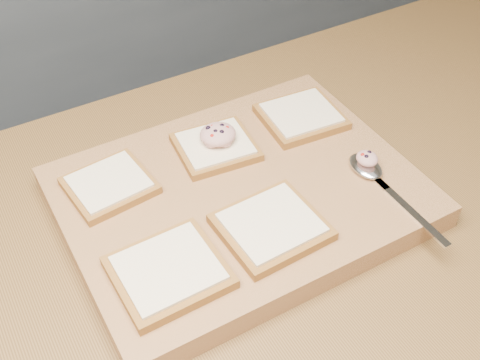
# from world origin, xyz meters

# --- Properties ---
(back_counter) EXTENTS (3.60, 0.62, 0.94)m
(back_counter) POSITION_xyz_m (0.00, 1.43, 0.47)
(back_counter) COLOR slate
(back_counter) RESTS_ON ground
(cutting_board) EXTENTS (0.48, 0.37, 0.04)m
(cutting_board) POSITION_xyz_m (0.03, 0.06, 0.92)
(cutting_board) COLOR #AA7649
(cutting_board) RESTS_ON island_counter
(bread_far_left) EXTENTS (0.12, 0.11, 0.02)m
(bread_far_left) POSITION_xyz_m (-0.13, 0.14, 0.95)
(bread_far_left) COLOR #A16929
(bread_far_left) RESTS_ON cutting_board
(bread_far_center) EXTENTS (0.12, 0.11, 0.02)m
(bread_far_center) POSITION_xyz_m (0.03, 0.14, 0.95)
(bread_far_center) COLOR #A16929
(bread_far_center) RESTS_ON cutting_board
(bread_far_right) EXTENTS (0.13, 0.12, 0.02)m
(bread_far_right) POSITION_xyz_m (0.18, 0.14, 0.95)
(bread_far_right) COLOR #A16929
(bread_far_right) RESTS_ON cutting_board
(bread_near_left) EXTENTS (0.13, 0.12, 0.02)m
(bread_near_left) POSITION_xyz_m (-0.12, -0.03, 0.95)
(bread_near_left) COLOR #A16929
(bread_near_left) RESTS_ON cutting_board
(bread_near_center) EXTENTS (0.13, 0.12, 0.02)m
(bread_near_center) POSITION_xyz_m (0.02, -0.03, 0.95)
(bread_near_center) COLOR #A16929
(bread_near_center) RESTS_ON cutting_board
(tuna_salad_dollop) EXTENTS (0.05, 0.05, 0.03)m
(tuna_salad_dollop) POSITION_xyz_m (0.04, 0.14, 0.97)
(tuna_salad_dollop) COLOR tan
(tuna_salad_dollop) RESTS_ON bread_far_center
(spoon) EXTENTS (0.04, 0.20, 0.01)m
(spoon) POSITION_xyz_m (0.20, -0.02, 0.94)
(spoon) COLOR silver
(spoon) RESTS_ON cutting_board
(spoon_salad) EXTENTS (0.03, 0.03, 0.02)m
(spoon_salad) POSITION_xyz_m (0.20, -0.00, 0.96)
(spoon_salad) COLOR tan
(spoon_salad) RESTS_ON spoon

